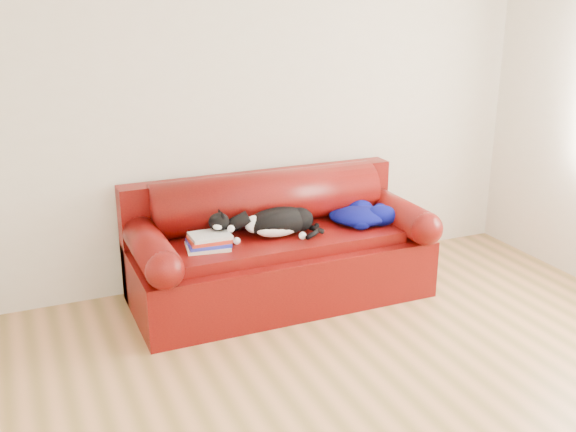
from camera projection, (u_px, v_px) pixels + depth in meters
name	position (u px, v px, depth m)	size (l,w,h in m)	color
ground	(389.00, 406.00, 3.63)	(4.50, 4.50, 0.00)	olive
room_shell	(427.00, 94.00, 3.15)	(4.52, 4.02, 2.61)	beige
sofa_base	(280.00, 267.00, 4.85)	(2.10, 0.90, 0.50)	#380206
sofa_back	(267.00, 217.00, 4.96)	(2.10, 1.01, 0.88)	#380206
book_stack	(209.00, 241.00, 4.46)	(0.31, 0.26, 0.10)	beige
cat	(279.00, 222.00, 4.68)	(0.67, 0.34, 0.25)	black
blanket	(362.00, 215.00, 4.94)	(0.49, 0.44, 0.15)	#020A4B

